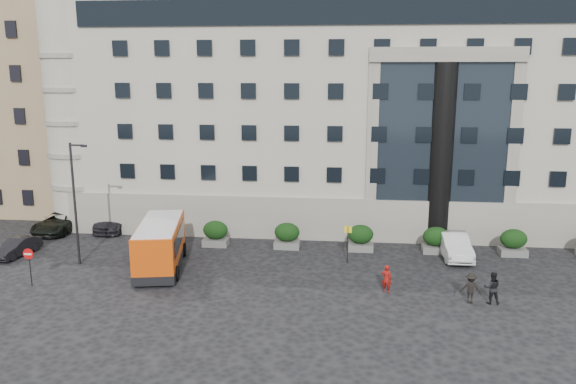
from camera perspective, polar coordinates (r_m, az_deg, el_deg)
name	(u,v)px	position (r m, az deg, el deg)	size (l,w,h in m)	color
ground	(252,288)	(33.26, -3.63, -9.73)	(120.00, 120.00, 0.00)	black
civic_building	(355,108)	(52.50, 6.84, 8.43)	(44.00, 24.00, 18.00)	#A5A292
entrance_column	(441,155)	(41.66, 15.25, 3.64)	(1.80, 1.80, 13.00)	black
apartment_near	(33,97)	(58.32, -24.45, 8.79)	(14.00, 14.00, 20.00)	#957E57
apartment_far	(88,82)	(75.63, -19.61, 10.49)	(13.00, 13.00, 22.00)	brown
hedge_a	(216,233)	(40.95, -7.37, -4.17)	(1.80, 1.26, 1.84)	#5F5F5C
hedge_b	(287,235)	(40.09, -0.10, -4.42)	(1.80, 1.26, 1.84)	#5F5F5C
hedge_c	(360,238)	(39.90, 7.37, -4.61)	(1.80, 1.26, 1.84)	#5F5F5C
hedge_d	(436,240)	(40.38, 14.79, -4.72)	(1.80, 1.26, 1.84)	#5F5F5C
hedge_e	(513,242)	(41.51, 21.92, -4.75)	(1.80, 1.26, 1.84)	#5F5F5C
street_lamp	(75,199)	(38.42, -20.79, -0.68)	(1.16, 0.18, 8.00)	#262628
bus_stop_sign	(348,238)	(36.97, 6.10, -4.65)	(0.50, 0.08, 2.52)	#262628
no_entry_sign	(29,259)	(36.22, -24.82, -6.24)	(0.64, 0.16, 2.32)	#262628
minibus	(160,243)	(36.80, -12.87, -5.11)	(3.79, 7.50, 2.99)	#D14509
red_truck	(133,192)	(53.67, -15.47, -0.01)	(2.99, 5.47, 2.81)	maroon
parked_car_b	(17,247)	(42.75, -25.83, -5.06)	(1.29, 3.71, 1.22)	black
parked_car_c	(117,219)	(46.99, -16.96, -2.64)	(2.21, 5.44, 1.58)	black
parked_car_d	(60,222)	(47.65, -22.13, -2.85)	(2.51, 5.45, 1.52)	black
white_taxi	(454,245)	(39.85, 16.54, -5.22)	(1.72, 4.94, 1.63)	silver
pedestrian_a	(386,279)	(32.82, 9.97, -8.67)	(0.60, 0.39, 1.64)	maroon
pedestrian_b	(492,288)	(32.78, 20.03, -9.12)	(0.88, 0.69, 1.81)	black
pedestrian_c	(471,288)	(32.51, 18.07, -9.26)	(1.10, 0.63, 1.70)	black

